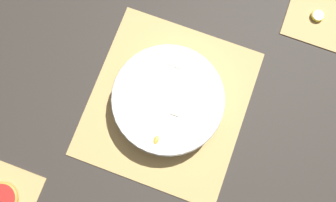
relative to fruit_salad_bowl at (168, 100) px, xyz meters
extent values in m
plane|color=#2D2823|center=(0.00, 0.00, -0.04)|extent=(6.00, 6.00, 0.00)
cube|color=tan|center=(0.00, 0.00, -0.04)|extent=(0.42, 0.39, 0.01)
cube|color=brown|center=(-0.16, 0.00, -0.04)|extent=(0.01, 0.38, 0.00)
cube|color=brown|center=(-0.12, 0.00, -0.04)|extent=(0.01, 0.38, 0.00)
cube|color=brown|center=(-0.07, 0.00, -0.04)|extent=(0.01, 0.38, 0.00)
cube|color=brown|center=(-0.02, 0.00, -0.04)|extent=(0.01, 0.38, 0.00)
cube|color=brown|center=(0.02, 0.00, -0.04)|extent=(0.01, 0.38, 0.00)
cube|color=brown|center=(0.07, 0.00, -0.04)|extent=(0.01, 0.38, 0.00)
cube|color=brown|center=(0.12, 0.00, -0.04)|extent=(0.01, 0.38, 0.00)
cube|color=brown|center=(0.16, 0.00, -0.04)|extent=(0.01, 0.38, 0.00)
cube|color=tan|center=(0.36, -0.29, -0.04)|extent=(0.16, 0.16, 0.01)
cube|color=brown|center=(0.33, -0.29, -0.04)|extent=(0.00, 0.15, 0.00)
cube|color=tan|center=(-0.36, 0.29, -0.04)|extent=(0.16, 0.16, 0.01)
cube|color=brown|center=(-0.41, 0.29, -0.04)|extent=(0.00, 0.15, 0.00)
cube|color=brown|center=(-0.37, 0.29, -0.04)|extent=(0.00, 0.15, 0.00)
cube|color=brown|center=(-0.34, 0.29, -0.04)|extent=(0.00, 0.15, 0.00)
cube|color=brown|center=(-0.31, 0.29, -0.04)|extent=(0.00, 0.15, 0.00)
cylinder|color=silver|center=(0.00, 0.00, 0.00)|extent=(0.27, 0.27, 0.06)
torus|color=silver|center=(0.00, 0.00, 0.02)|extent=(0.27, 0.27, 0.01)
cylinder|color=#F4EABC|center=(0.06, 0.00, 0.02)|extent=(0.03, 0.03, 0.01)
cylinder|color=#F4EABC|center=(-0.03, 0.02, 0.02)|extent=(0.03, 0.03, 0.01)
cylinder|color=#F4EABC|center=(0.08, 0.07, 0.01)|extent=(0.03, 0.03, 0.01)
cylinder|color=#F4EABC|center=(0.02, -0.08, 0.00)|extent=(0.03, 0.03, 0.01)
cylinder|color=#F4EABC|center=(0.06, -0.07, 0.01)|extent=(0.03, 0.03, 0.01)
cylinder|color=#F4EABC|center=(-0.07, -0.06, 0.01)|extent=(0.03, 0.03, 0.01)
cube|color=beige|center=(0.08, -0.01, -0.01)|extent=(0.03, 0.03, 0.03)
cube|color=beige|center=(-0.09, -0.01, 0.01)|extent=(0.03, 0.03, 0.03)
cube|color=beige|center=(-0.07, -0.03, -0.02)|extent=(0.03, 0.03, 0.03)
cube|color=beige|center=(-0.06, 0.04, -0.01)|extent=(0.03, 0.03, 0.03)
cube|color=beige|center=(0.03, -0.02, 0.01)|extent=(0.03, 0.03, 0.03)
cube|color=beige|center=(0.02, 0.03, 0.02)|extent=(0.02, 0.02, 0.02)
cube|color=beige|center=(-0.02, -0.05, -0.02)|extent=(0.03, 0.03, 0.03)
cube|color=beige|center=(-0.05, -0.03, 0.01)|extent=(0.02, 0.02, 0.02)
cube|color=beige|center=(-0.02, 0.09, -0.02)|extent=(0.02, 0.02, 0.02)
cube|color=beige|center=(0.01, 0.07, 0.01)|extent=(0.03, 0.03, 0.03)
cube|color=beige|center=(0.09, 0.03, 0.01)|extent=(0.02, 0.02, 0.02)
cube|color=beige|center=(-0.03, 0.04, 0.01)|extent=(0.02, 0.02, 0.02)
ellipsoid|color=#F9A338|center=(0.03, 0.06, -0.02)|extent=(0.03, 0.02, 0.02)
ellipsoid|color=#B2231E|center=(-0.04, 0.01, 0.00)|extent=(0.03, 0.02, 0.01)
ellipsoid|color=#F9A338|center=(0.10, 0.01, 0.02)|extent=(0.03, 0.01, 0.01)
ellipsoid|color=#F9A338|center=(0.00, 0.11, -0.01)|extent=(0.02, 0.01, 0.01)
ellipsoid|color=#F9A338|center=(-0.01, 0.01, 0.00)|extent=(0.04, 0.02, 0.02)
cylinder|color=#F4EABC|center=(-0.36, 0.29, -0.03)|extent=(0.03, 0.03, 0.01)
torus|color=yellow|center=(-0.36, 0.29, -0.03)|extent=(0.03, 0.03, 0.01)
cylinder|color=#B2231E|center=(0.36, -0.29, -0.03)|extent=(0.07, 0.07, 0.01)
torus|color=orange|center=(0.36, -0.29, -0.03)|extent=(0.08, 0.08, 0.01)
camera|label=1|loc=(0.14, 0.05, 0.78)|focal=35.00mm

